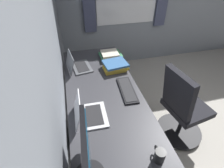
{
  "coord_description": "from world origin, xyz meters",
  "views": [
    {
      "loc": [
        -0.92,
        1.8,
        1.91
      ],
      "look_at": [
        0.26,
        1.51,
        0.95
      ],
      "focal_mm": 28.08,
      "sensor_mm": 36.0,
      "label": 1
    }
  ],
  "objects": [
    {
      "name": "wall_back",
      "position": [
        0.0,
        2.0,
        1.3
      ],
      "size": [
        4.85,
        0.1,
        2.6
      ],
      "primitive_type": "cube",
      "color": "#8C939E",
      "rests_on": "ground"
    },
    {
      "name": "office_chair",
      "position": [
        0.22,
        0.7,
        0.46
      ],
      "size": [
        0.56,
        0.58,
        0.97
      ],
      "color": "black",
      "rests_on": "ground"
    },
    {
      "name": "monitor_primary",
      "position": [
        -0.37,
        1.81,
        0.97
      ],
      "size": [
        0.47,
        0.2,
        0.42
      ],
      "color": "black",
      "rests_on": "desk"
    },
    {
      "name": "keyboard_main",
      "position": [
        0.39,
        1.31,
        0.74
      ],
      "size": [
        0.43,
        0.16,
        0.02
      ],
      "color": "black",
      "rests_on": "desk"
    },
    {
      "name": "laptop_left",
      "position": [
        0.13,
        1.76,
        0.78
      ],
      "size": [
        0.31,
        0.29,
        0.21
      ],
      "color": "silver",
      "rests_on": "desk"
    },
    {
      "name": "drawer_pedestal",
      "position": [
        0.01,
        1.58,
        0.35
      ],
      "size": [
        0.4,
        0.51,
        0.69
      ],
      "color": "#38383D",
      "rests_on": "ground"
    },
    {
      "name": "desk",
      "position": [
        0.26,
        1.56,
        0.67
      ],
      "size": [
        2.27,
        0.75,
        0.73
      ],
      "color": "#38383D",
      "rests_on": "ground"
    },
    {
      "name": "laptop_leftmost",
      "position": [
        0.94,
        1.78,
        0.78
      ],
      "size": [
        0.35,
        0.31,
        0.21
      ],
      "color": "#595B60",
      "rests_on": "desk"
    },
    {
      "name": "coffee_mug",
      "position": [
        -0.38,
        1.33,
        0.78
      ],
      "size": [
        0.12,
        0.08,
        0.1
      ],
      "color": "black",
      "rests_on": "desk"
    },
    {
      "name": "book_stack_near",
      "position": [
        1.1,
        1.32,
        0.77
      ],
      "size": [
        0.24,
        0.3,
        0.08
      ],
      "color": "#38669E",
      "rests_on": "desk"
    },
    {
      "name": "book_stack_far",
      "position": [
        0.8,
        1.33,
        0.78
      ],
      "size": [
        0.27,
        0.3,
        0.09
      ],
      "color": "gold",
      "rests_on": "desk"
    }
  ]
}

